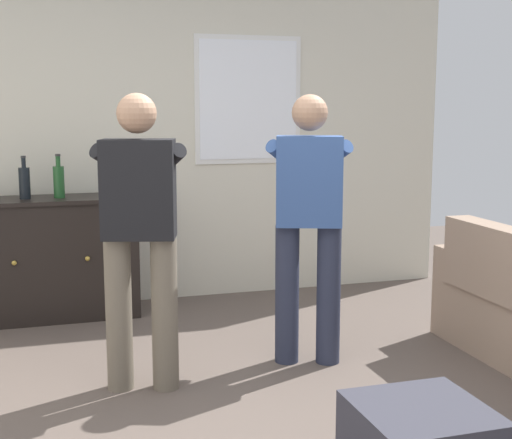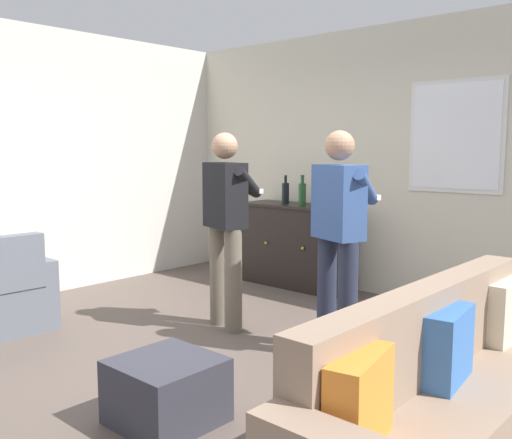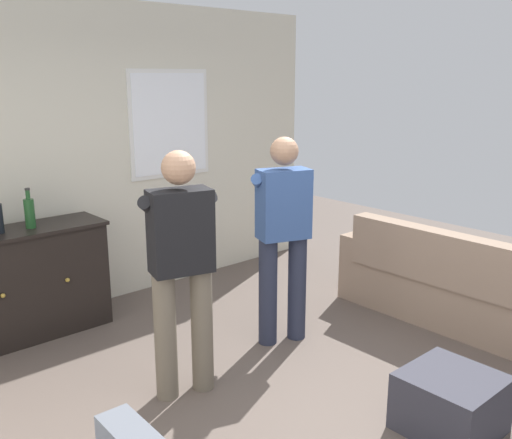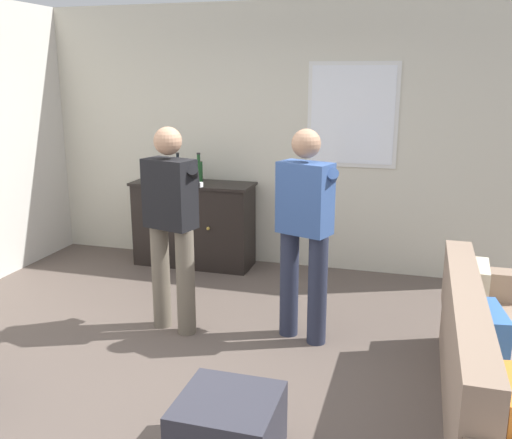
{
  "view_description": "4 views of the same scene",
  "coord_description": "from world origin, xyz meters",
  "px_view_note": "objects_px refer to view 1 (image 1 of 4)",
  "views": [
    {
      "loc": [
        -0.87,
        -3.23,
        1.6
      ],
      "look_at": [
        0.23,
        0.4,
        1.0
      ],
      "focal_mm": 50.0,
      "sensor_mm": 36.0,
      "label": 1
    },
    {
      "loc": [
        3.05,
        -2.7,
        1.55
      ],
      "look_at": [
        0.23,
        0.44,
        1.02
      ],
      "focal_mm": 40.0,
      "sensor_mm": 36.0,
      "label": 2
    },
    {
      "loc": [
        -2.35,
        -2.28,
        2.13
      ],
      "look_at": [
        0.24,
        0.63,
        1.15
      ],
      "focal_mm": 40.0,
      "sensor_mm": 36.0,
      "label": 3
    },
    {
      "loc": [
        1.52,
        -3.33,
        2.07
      ],
      "look_at": [
        0.38,
        0.58,
        1.03
      ],
      "focal_mm": 40.0,
      "sensor_mm": 36.0,
      "label": 4
    }
  ],
  "objects_px": {
    "sideboard_cabinet": "(51,258)",
    "bottle_wine_green": "(24,182)",
    "person_standing_right": "(309,216)",
    "bottle_liquor_amber": "(59,181)",
    "person_standing_left": "(140,228)"
  },
  "relations": [
    {
      "from": "sideboard_cabinet",
      "to": "bottle_liquor_amber",
      "type": "xyz_separation_m",
      "value": [
        0.08,
        -0.02,
        0.59
      ]
    },
    {
      "from": "bottle_liquor_amber",
      "to": "sideboard_cabinet",
      "type": "bearing_deg",
      "value": 168.19
    },
    {
      "from": "bottle_liquor_amber",
      "to": "person_standing_left",
      "type": "height_order",
      "value": "person_standing_left"
    },
    {
      "from": "sideboard_cabinet",
      "to": "person_standing_right",
      "type": "bearing_deg",
      "value": -43.65
    },
    {
      "from": "bottle_liquor_amber",
      "to": "person_standing_right",
      "type": "distance_m",
      "value": 2.05
    },
    {
      "from": "bottle_liquor_amber",
      "to": "person_standing_left",
      "type": "distance_m",
      "value": 1.63
    },
    {
      "from": "sideboard_cabinet",
      "to": "bottle_wine_green",
      "type": "relative_size",
      "value": 4.15
    },
    {
      "from": "sideboard_cabinet",
      "to": "person_standing_right",
      "type": "distance_m",
      "value": 2.17
    },
    {
      "from": "bottle_liquor_amber",
      "to": "person_standing_right",
      "type": "bearing_deg",
      "value": -44.89
    },
    {
      "from": "person_standing_right",
      "to": "bottle_liquor_amber",
      "type": "bearing_deg",
      "value": 135.11
    },
    {
      "from": "sideboard_cabinet",
      "to": "bottle_wine_green",
      "type": "distance_m",
      "value": 0.61
    },
    {
      "from": "sideboard_cabinet",
      "to": "person_standing_right",
      "type": "height_order",
      "value": "person_standing_right"
    },
    {
      "from": "bottle_liquor_amber",
      "to": "bottle_wine_green",
      "type": "bearing_deg",
      "value": 177.71
    },
    {
      "from": "person_standing_left",
      "to": "person_standing_right",
      "type": "bearing_deg",
      "value": 7.02
    },
    {
      "from": "bottle_wine_green",
      "to": "bottle_liquor_amber",
      "type": "bearing_deg",
      "value": -2.29
    }
  ]
}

